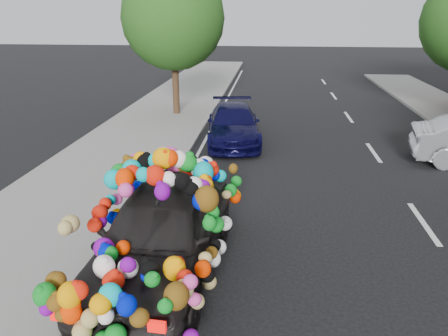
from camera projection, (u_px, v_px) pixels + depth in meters
The scene contains 7 objects.
ground at pixel (256, 215), 9.73m from camera, with size 100.00×100.00×0.00m, color black.
sidewalk at pixel (71, 204), 10.14m from camera, with size 4.00×60.00×0.12m, color gray.
kerb at pixel (153, 208), 9.95m from camera, with size 0.15×60.00×0.13m, color gray.
lane_markings at pixel (423, 223), 9.37m from camera, with size 6.00×50.00×0.01m, color silver, non-canonical shape.
tree_near_sidewalk at pixel (173, 18), 17.63m from camera, with size 4.20×4.20×6.13m.
plush_art_car at pixel (162, 213), 7.26m from camera, with size 2.46×4.86×2.20m.
navy_sedan at pixel (233, 124), 15.04m from camera, with size 1.74×4.28×1.24m, color black.
Camera 1 is at (0.23, -8.82, 4.29)m, focal length 35.00 mm.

